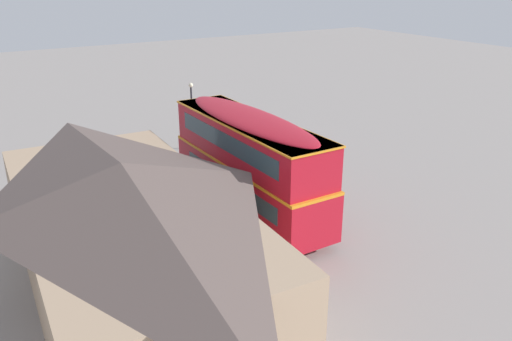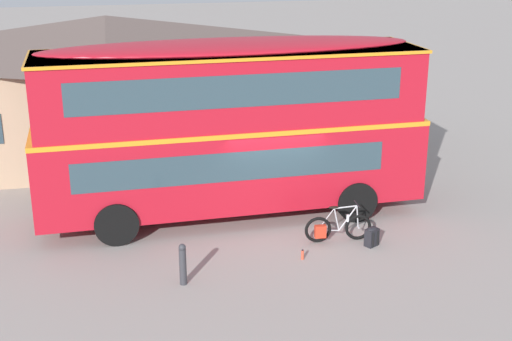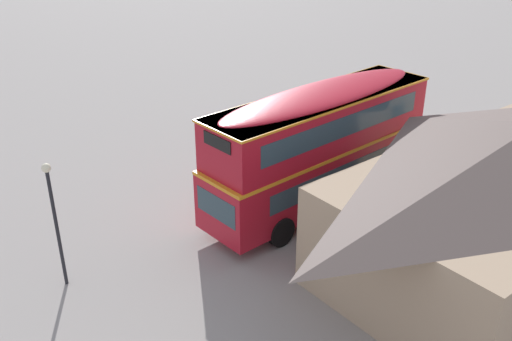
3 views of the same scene
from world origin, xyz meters
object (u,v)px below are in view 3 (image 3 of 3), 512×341
object	(u,v)px
touring_bicycle	(238,192)
kerb_bollard	(287,152)
double_decker_bus	(320,143)
water_bottle_red_squeeze	(247,183)
street_lamp	(54,212)
backpack_on_ground	(217,197)

from	to	relation	value
touring_bicycle	kerb_bollard	size ratio (longest dim) A/B	1.77
double_decker_bus	water_bottle_red_squeeze	world-z (taller)	double_decker_bus
kerb_bollard	water_bottle_red_squeeze	bearing A→B (deg)	11.23
double_decker_bus	touring_bicycle	world-z (taller)	double_decker_bus
street_lamp	kerb_bollard	xyz separation A→B (m)	(-11.69, -2.02, -2.16)
double_decker_bus	kerb_bollard	size ratio (longest dim) A/B	10.55
backpack_on_ground	street_lamp	world-z (taller)	street_lamp
touring_bicycle	backpack_on_ground	bearing A→B (deg)	-29.42
touring_bicycle	water_bottle_red_squeeze	xyz separation A→B (m)	(-1.11, -0.79, -0.25)
touring_bicycle	kerb_bollard	bearing A→B (deg)	-161.19
backpack_on_ground	water_bottle_red_squeeze	distance (m)	1.92
double_decker_bus	street_lamp	size ratio (longest dim) A/B	2.40
touring_bicycle	street_lamp	size ratio (longest dim) A/B	0.40
street_lamp	kerb_bollard	bearing A→B (deg)	-170.20
water_bottle_red_squeeze	double_decker_bus	bearing A→B (deg)	109.44
double_decker_bus	touring_bicycle	xyz separation A→B (m)	(2.20, -2.30, -2.27)
touring_bicycle	water_bottle_red_squeeze	distance (m)	1.38
touring_bicycle	kerb_bollard	world-z (taller)	touring_bicycle
street_lamp	touring_bicycle	bearing A→B (deg)	-175.17
kerb_bollard	street_lamp	bearing A→B (deg)	9.80
street_lamp	kerb_bollard	world-z (taller)	street_lamp
double_decker_bus	street_lamp	xyz separation A→B (m)	(9.86, -1.65, 0.02)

